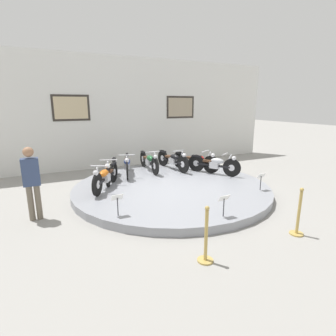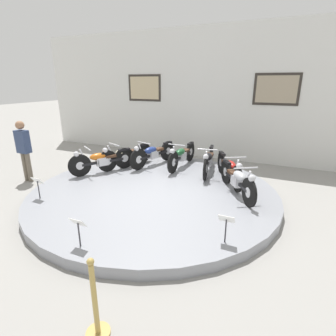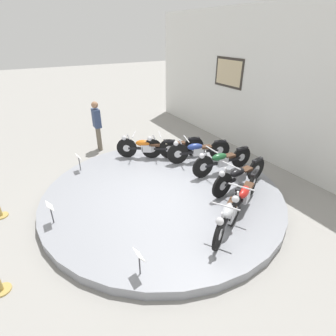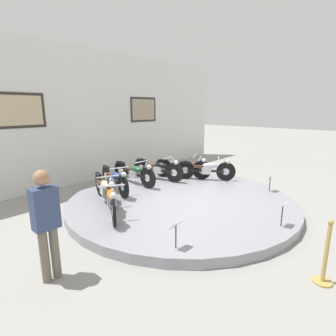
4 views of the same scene
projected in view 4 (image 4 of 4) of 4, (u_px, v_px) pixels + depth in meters
ground_plane at (181, 204)px, 7.16m from camera, size 60.00×60.00×0.00m
display_platform at (181, 201)px, 7.14m from camera, size 5.99×5.99×0.21m
back_wall at (92, 116)px, 9.31m from camera, size 14.00×0.22×4.56m
motorcycle_orange at (111, 198)px, 5.93m from camera, size 1.12×1.70×0.79m
motorcycle_cream at (105, 188)px, 6.64m from camera, size 0.80×1.87×0.79m
motorcycle_blue at (115, 179)px, 7.48m from camera, size 0.69×1.94×0.80m
motorcycle_green at (134, 172)px, 8.26m from camera, size 0.54×2.00×0.80m
motorcycle_black at (158, 168)px, 8.79m from camera, size 0.54×1.99×0.80m
motorcycle_red at (183, 167)px, 8.98m from camera, size 1.01×1.77×0.80m
motorcycle_silver at (207, 169)px, 8.75m from camera, size 1.11×1.70×0.79m
info_placard_front_left at (176, 228)px, 4.46m from camera, size 0.26×0.11×0.51m
info_placard_front_centre at (283, 209)px, 5.32m from camera, size 0.26×0.11×0.51m
info_placard_front_right at (270, 179)px, 7.55m from camera, size 0.26×0.11×0.51m
visitor_standing at (46, 219)px, 3.83m from camera, size 0.36×0.23×1.73m
stanchion_post_left_of_entry at (325, 262)px, 3.89m from camera, size 0.28×0.28×1.02m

